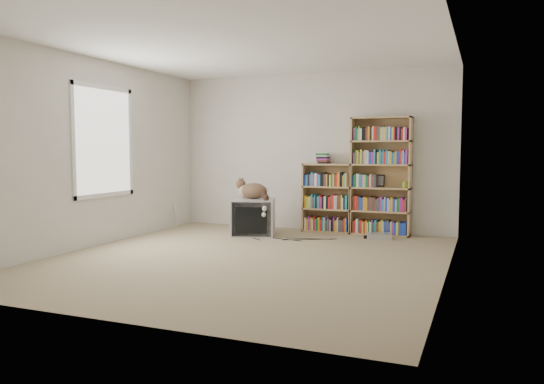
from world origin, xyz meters
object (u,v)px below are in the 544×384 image
at_px(crt_tv, 253,217).
at_px(cat, 255,193).
at_px(bookcase_short, 328,200).
at_px(dvd_player, 378,236).
at_px(bookcase_tall, 381,179).

height_order(crt_tv, cat, cat).
bearing_deg(bookcase_short, dvd_player, -23.88).
bearing_deg(bookcase_tall, cat, -157.46).
relative_size(bookcase_tall, bookcase_short, 1.66).
height_order(bookcase_short, dvd_player, bookcase_short).
bearing_deg(cat, dvd_player, 11.09).
distance_m(cat, dvd_player, 1.93).
height_order(cat, bookcase_tall, bookcase_tall).
xyz_separation_m(cat, bookcase_tall, (1.76, 0.73, 0.21)).
height_order(crt_tv, bookcase_short, bookcase_short).
relative_size(cat, bookcase_short, 0.59).
bearing_deg(bookcase_tall, dvd_player, -83.34).
relative_size(crt_tv, bookcase_tall, 0.43).
distance_m(crt_tv, bookcase_short, 1.24).
distance_m(crt_tv, dvd_player, 1.87).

